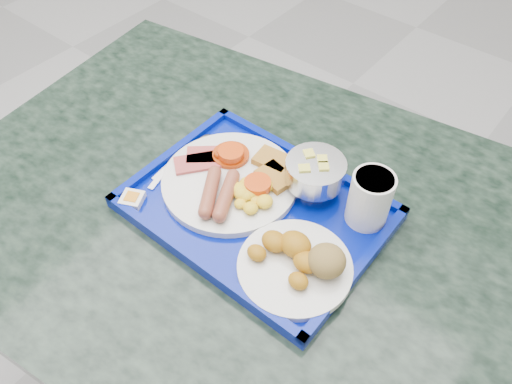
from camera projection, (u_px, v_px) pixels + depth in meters
floor at (153, 261)px, 1.76m from camera, size 6.00×6.00×0.00m
table at (265, 277)px, 1.04m from camera, size 1.35×1.00×0.78m
tray at (256, 209)px, 0.89m from camera, size 0.44×0.32×0.03m
main_plate at (234, 180)px, 0.91m from camera, size 0.25×0.25×0.04m
bread_plate at (300, 262)px, 0.79m from camera, size 0.19×0.19×0.06m
fruit_bowl at (315, 172)px, 0.88m from camera, size 0.11×0.11×0.07m
juice_cup at (370, 197)px, 0.83m from camera, size 0.07×0.07×0.10m
spoon at (196, 146)px, 0.99m from camera, size 0.04×0.16×0.01m
knife at (172, 161)px, 0.96m from camera, size 0.05×0.16×0.00m
jam_packet at (132, 199)px, 0.89m from camera, size 0.05×0.05×0.02m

